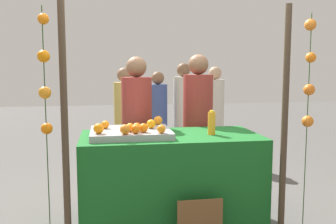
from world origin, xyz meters
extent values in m
cube|color=#196023|center=(0.00, 0.00, 0.45)|extent=(1.69, 0.84, 0.91)
cube|color=#9EA0A5|center=(-0.38, 0.00, 0.94)|extent=(0.74, 0.62, 0.06)
sphere|color=orange|center=(-0.35, -0.23, 1.01)|extent=(0.08, 0.08, 0.08)
sphere|color=orange|center=(-0.27, -0.17, 1.01)|extent=(0.08, 0.08, 0.08)
sphere|color=orange|center=(-0.39, -0.12, 1.01)|extent=(0.08, 0.08, 0.08)
sphere|color=orange|center=(-0.09, 0.25, 1.01)|extent=(0.09, 0.09, 0.09)
sphere|color=orange|center=(-0.61, 0.09, 1.01)|extent=(0.07, 0.07, 0.07)
sphere|color=orange|center=(-0.67, -0.18, 1.02)|extent=(0.09, 0.09, 0.09)
sphere|color=orange|center=(-0.33, -0.09, 1.01)|extent=(0.08, 0.08, 0.08)
sphere|color=orange|center=(-0.12, -0.24, 1.01)|extent=(0.08, 0.08, 0.08)
sphere|color=orange|center=(-0.44, -0.26, 1.01)|extent=(0.09, 0.09, 0.09)
sphere|color=orange|center=(-0.18, 0.04, 1.01)|extent=(0.08, 0.08, 0.08)
cylinder|color=orange|center=(0.39, -0.05, 1.02)|extent=(0.07, 0.07, 0.21)
cylinder|color=yellow|center=(0.39, -0.05, 1.13)|extent=(0.04, 0.04, 0.02)
cylinder|color=maroon|center=(-0.27, 0.64, 0.72)|extent=(0.33, 0.33, 1.44)
sphere|color=brown|center=(-0.27, 0.64, 1.55)|extent=(0.22, 0.22, 0.22)
cylinder|color=maroon|center=(0.43, 0.68, 0.73)|extent=(0.34, 0.34, 1.46)
sphere|color=brown|center=(0.43, 0.68, 1.58)|extent=(0.23, 0.23, 0.23)
cylinder|color=#384C8C|center=(0.20, 2.36, 0.64)|extent=(0.30, 0.30, 1.28)
sphere|color=brown|center=(0.20, 2.36, 1.38)|extent=(0.20, 0.20, 0.20)
cylinder|color=tan|center=(-0.34, 1.84, 0.67)|extent=(0.31, 0.31, 1.34)
sphere|color=brown|center=(-0.34, 1.84, 1.44)|extent=(0.21, 0.21, 0.21)
cylinder|color=beige|center=(1.16, 2.49, 0.67)|extent=(0.31, 0.31, 1.35)
sphere|color=tan|center=(1.16, 2.49, 1.45)|extent=(0.21, 0.21, 0.21)
cylinder|color=beige|center=(0.62, 2.41, 0.70)|extent=(0.32, 0.32, 1.40)
sphere|color=brown|center=(0.62, 2.41, 1.50)|extent=(0.22, 0.22, 0.22)
cylinder|color=#473828|center=(-0.92, -0.46, 1.04)|extent=(0.06, 0.06, 2.08)
cylinder|color=#473828|center=(0.92, -0.46, 1.04)|extent=(0.06, 0.06, 2.08)
cylinder|color=#2D4C23|center=(-1.06, -0.50, 1.00)|extent=(0.01, 0.01, 2.01)
sphere|color=orange|center=(-1.05, -0.51, 1.91)|extent=(0.08, 0.08, 0.08)
sphere|color=orange|center=(-1.06, -0.51, 1.63)|extent=(0.10, 0.10, 0.10)
sphere|color=orange|center=(-1.06, -0.49, 1.35)|extent=(0.10, 0.10, 0.10)
sphere|color=orange|center=(-1.05, -0.51, 1.08)|extent=(0.09, 0.09, 0.09)
cylinder|color=#2D4C23|center=(1.14, -0.46, 1.00)|extent=(0.01, 0.01, 2.01)
sphere|color=orange|center=(1.13, -0.45, 1.91)|extent=(0.10, 0.10, 0.10)
sphere|color=orange|center=(1.15, -0.46, 1.63)|extent=(0.09, 0.09, 0.09)
sphere|color=orange|center=(1.14, -0.46, 1.35)|extent=(0.10, 0.10, 0.10)
sphere|color=orange|center=(1.14, -0.47, 1.08)|extent=(0.10, 0.10, 0.10)
camera|label=1|loc=(-0.59, -3.50, 1.55)|focal=40.48mm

